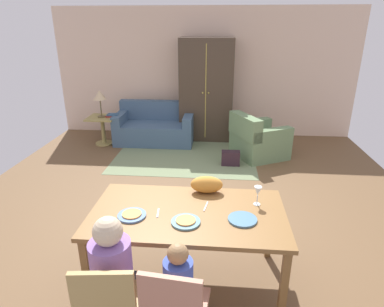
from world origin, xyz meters
TOP-DOWN VIEW (x-y plane):
  - ground_plane at (0.00, 0.48)m, footprint 6.46×6.16m
  - back_wall at (0.00, 3.61)m, footprint 6.46×0.10m
  - dining_table at (0.11, -1.13)m, footprint 1.75×0.96m
  - plate_near_man at (-0.37, -1.25)m, footprint 0.25×0.25m
  - pizza_near_man at (-0.37, -1.25)m, footprint 0.17×0.17m
  - plate_near_child at (0.11, -1.31)m, footprint 0.25×0.25m
  - pizza_near_child at (0.11, -1.31)m, footprint 0.17×0.17m
  - plate_near_woman at (0.59, -1.23)m, footprint 0.25×0.25m
  - wine_glass at (0.74, -0.95)m, footprint 0.07×0.07m
  - fork at (-0.15, -1.18)m, footprint 0.03×0.15m
  - knife at (0.27, -1.03)m, footprint 0.04×0.17m
  - dining_chair_man at (-0.36, -1.97)m, footprint 0.46×0.46m
  - person_man at (-0.37, -1.80)m, footprint 0.31×0.41m
  - person_child at (0.12, -1.80)m, footprint 0.22×0.30m
  - cat at (0.26, -0.75)m, footprint 0.33×0.17m
  - area_rug at (-0.27, 2.04)m, footprint 2.60×1.80m
  - couch at (-0.98, 2.90)m, footprint 1.61×0.86m
  - armchair at (1.09, 2.21)m, footprint 1.15×1.15m
  - armoire at (0.07, 3.22)m, footprint 1.10×0.59m
  - side_table at (-2.02, 2.64)m, footprint 0.56×0.56m
  - table_lamp at (-2.02, 2.64)m, footprint 0.26×0.26m
  - book_lower at (-1.82, 2.67)m, footprint 0.22×0.16m
  - book_upper at (-1.81, 2.69)m, footprint 0.22×0.16m
  - handbag at (0.58, 1.74)m, footprint 0.32×0.16m

SIDE VIEW (x-z plane):
  - ground_plane at x=0.00m, z-range -0.02..0.00m
  - area_rug at x=-0.27m, z-range 0.00..0.01m
  - handbag at x=0.58m, z-range 0.00..0.26m
  - couch at x=-0.98m, z-range -0.11..0.71m
  - armchair at x=1.09m, z-range -0.09..0.73m
  - side_table at x=-2.02m, z-range 0.09..0.67m
  - person_child at x=0.12m, z-range -0.03..0.89m
  - dining_chair_man at x=-0.36m, z-range 0.06..0.93m
  - person_man at x=-0.37m, z-range -0.04..1.07m
  - book_lower at x=-1.82m, z-range 0.58..0.61m
  - book_upper at x=-1.81m, z-range 0.61..0.64m
  - dining_table at x=0.11m, z-range 0.31..1.07m
  - fork at x=-0.15m, z-range 0.76..0.77m
  - knife at x=0.27m, z-range 0.76..0.77m
  - plate_near_man at x=-0.37m, z-range 0.76..0.78m
  - plate_near_child at x=0.11m, z-range 0.76..0.78m
  - plate_near_woman at x=0.59m, z-range 0.76..0.78m
  - pizza_near_man at x=-0.37m, z-range 0.78..0.79m
  - pizza_near_child at x=0.11m, z-range 0.78..0.79m
  - cat at x=0.26m, z-range 0.76..0.93m
  - wine_glass at x=0.74m, z-range 0.80..0.99m
  - table_lamp at x=-2.02m, z-range 0.74..1.28m
  - armoire at x=0.07m, z-range 0.00..2.10m
  - back_wall at x=0.00m, z-range 0.00..2.70m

